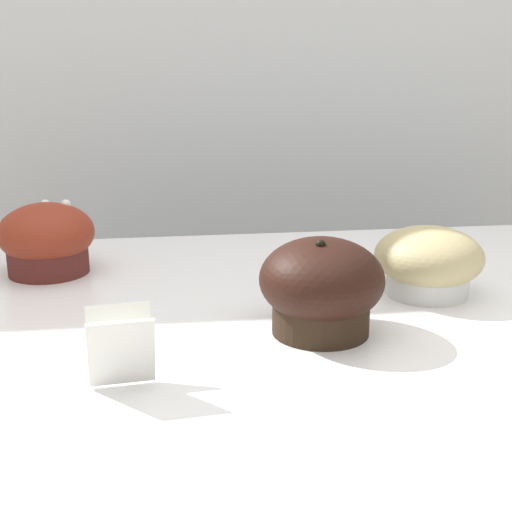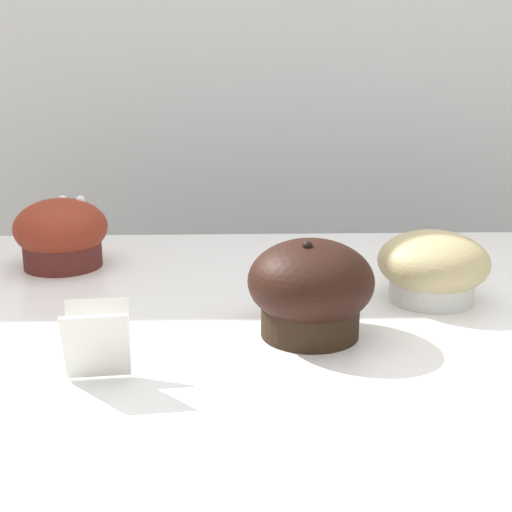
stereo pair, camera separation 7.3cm
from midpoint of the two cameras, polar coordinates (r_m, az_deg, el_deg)
wall_back at (r=1.27m, az=-1.35°, el=5.84°), size 3.20×0.10×1.80m
muffin_front_center at (r=0.64m, az=2.02°, el=-2.56°), size 0.11×0.11×0.09m
muffin_back_left at (r=0.76m, az=10.98°, el=-0.49°), size 0.11×0.11×0.07m
muffin_back_right at (r=0.86m, az=-18.76°, el=1.23°), size 0.11×0.11×0.08m
price_card at (r=0.56m, az=-14.49°, el=-7.19°), size 0.05×0.05×0.06m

